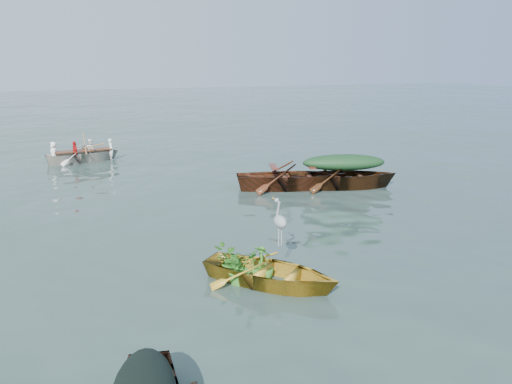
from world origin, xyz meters
TOP-DOWN VIEW (x-y plane):
  - ground at (0.00, 0.00)m, footprint 140.00×140.00m
  - yellow_dinghy at (-1.25, -1.93)m, footprint 3.19×3.36m
  - green_tarp_boat at (3.94, 3.81)m, footprint 5.11×3.00m
  - open_wooden_boat at (2.35, 4.34)m, footprint 5.19×2.96m
  - rowed_boat at (-3.52, 11.66)m, footprint 4.22×1.78m
  - green_tarp_cover at (3.94, 3.81)m, footprint 2.81×1.65m
  - thwart_benches at (2.35, 4.34)m, footprint 2.64×1.63m
  - heron at (-0.87, -1.53)m, footprint 0.47×0.49m
  - dinghy_weeds at (-1.59, -1.50)m, footprint 1.12×1.14m
  - rowers at (-3.52, 11.66)m, footprint 2.99×1.49m
  - oars at (-3.52, 11.66)m, footprint 0.95×2.66m

SIDE VIEW (x-z plane):
  - ground at x=0.00m, z-range 0.00..0.00m
  - yellow_dinghy at x=-1.25m, z-range -0.44..0.44m
  - green_tarp_boat at x=3.94m, z-range -0.59..0.59m
  - open_wooden_boat at x=2.35m, z-range -0.60..0.60m
  - rowed_boat at x=-3.52m, z-range -0.48..0.48m
  - oars at x=-3.52m, z-range 0.48..0.54m
  - thwart_benches at x=2.35m, z-range 0.60..0.64m
  - dinghy_weeds at x=-1.59m, z-range 0.44..1.04m
  - green_tarp_cover at x=3.94m, z-range 0.59..1.11m
  - rowers at x=-3.52m, z-range 0.48..1.24m
  - heron at x=-0.87m, z-range 0.44..1.36m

